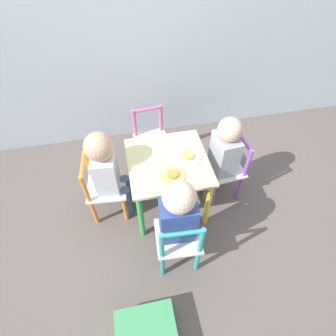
# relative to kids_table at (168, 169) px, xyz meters

# --- Properties ---
(ground_plane) EXTENTS (6.00, 6.00, 0.00)m
(ground_plane) POSITION_rel_kids_table_xyz_m (0.00, 0.00, -0.39)
(ground_plane) COLOR #5B514C
(kids_table) EXTENTS (0.51, 0.51, 0.47)m
(kids_table) POSITION_rel_kids_table_xyz_m (0.00, 0.00, 0.00)
(kids_table) COLOR beige
(kids_table) RESTS_ON ground_plane
(chair_teal) EXTENTS (0.28, 0.28, 0.51)m
(chair_teal) POSITION_rel_kids_table_xyz_m (-0.03, -0.44, -0.14)
(chair_teal) COLOR silver
(chair_teal) RESTS_ON ground_plane
(chair_purple) EXTENTS (0.28, 0.28, 0.51)m
(chair_purple) POSITION_rel_kids_table_xyz_m (0.44, 0.04, -0.14)
(chair_purple) COLOR silver
(chair_purple) RESTS_ON ground_plane
(chair_orange) EXTENTS (0.28, 0.28, 0.51)m
(chair_orange) POSITION_rel_kids_table_xyz_m (-0.44, 0.04, -0.14)
(chair_orange) COLOR silver
(chair_orange) RESTS_ON ground_plane
(chair_pink) EXTENTS (0.28, 0.28, 0.51)m
(chair_pink) POSITION_rel_kids_table_xyz_m (-0.04, 0.44, -0.14)
(chair_pink) COLOR silver
(chair_pink) RESTS_ON ground_plane
(child_front) EXTENTS (0.21, 0.22, 0.72)m
(child_front) POSITION_rel_kids_table_xyz_m (-0.03, -0.38, 0.05)
(child_front) COLOR #4C608E
(child_front) RESTS_ON ground_plane
(child_right) EXTENTS (0.22, 0.21, 0.71)m
(child_right) POSITION_rel_kids_table_xyz_m (0.38, 0.03, 0.04)
(child_right) COLOR #7A6B5B
(child_right) RESTS_ON ground_plane
(child_left) EXTENTS (0.23, 0.21, 0.73)m
(child_left) POSITION_rel_kids_table_xyz_m (-0.38, 0.03, 0.06)
(child_left) COLOR #4C608E
(child_left) RESTS_ON ground_plane
(plate_front) EXTENTS (0.15, 0.15, 0.03)m
(plate_front) POSITION_rel_kids_table_xyz_m (-0.00, -0.13, 0.09)
(plate_front) COLOR #EADB66
(plate_front) RESTS_ON kids_table
(plate_right) EXTENTS (0.17, 0.17, 0.03)m
(plate_right) POSITION_rel_kids_table_xyz_m (0.13, 0.00, 0.09)
(plate_right) COLOR white
(plate_right) RESTS_ON kids_table
(storage_bin) EXTENTS (0.32, 0.25, 0.13)m
(storage_bin) POSITION_rel_kids_table_xyz_m (-0.29, -0.84, -0.32)
(storage_bin) COLOR #3D8E56
(storage_bin) RESTS_ON ground_plane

